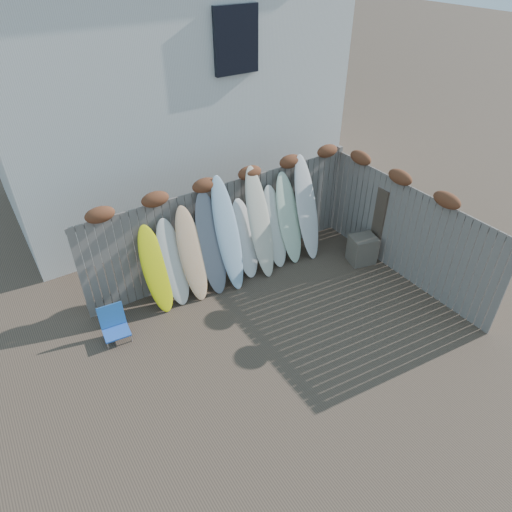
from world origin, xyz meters
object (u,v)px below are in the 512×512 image
lattice_panel (367,216)px  beach_chair (114,324)px  wooden_crate (362,249)px  surfboard_0 (156,270)px

lattice_panel → beach_chair: bearing=-176.0°
beach_chair → wooden_crate: bearing=-7.9°
lattice_panel → surfboard_0: size_ratio=0.93×
surfboard_0 → lattice_panel: bearing=-12.9°
surfboard_0 → beach_chair: bearing=-167.3°
beach_chair → surfboard_0: surfboard_0 is taller
beach_chair → lattice_panel: 5.80m
beach_chair → lattice_panel: lattice_panel is taller
wooden_crate → lattice_panel: 0.79m
beach_chair → surfboard_0: size_ratio=0.34×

